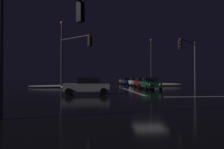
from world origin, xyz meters
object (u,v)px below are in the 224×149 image
sedan_red (142,82)px  sedan_silver_crossing (87,86)px  traffic_signal_sw (42,21)px  streetlamp_left_near (62,50)px  traffic_signal_ne (189,55)px  traffic_signal_nw (73,53)px  sedan_blue (127,81)px  sedan_orange (124,81)px  sedan_green (150,83)px  streetlamp_right_far (151,59)px  sedan_white (135,82)px

sedan_red → sedan_silver_crossing: size_ratio=1.00×
traffic_signal_sw → sedan_red: bearing=65.7°
sedan_silver_crossing → sedan_red: bearing=55.9°
sedan_red → streetlamp_left_near: streetlamp_left_near is taller
traffic_signal_ne → sedan_silver_crossing: bearing=-164.2°
traffic_signal_ne → streetlamp_left_near: streetlamp_left_near is taller
sedan_red → traffic_signal_sw: traffic_signal_sw is taller
traffic_signal_ne → traffic_signal_nw: (-13.24, 0.11, 0.14)m
traffic_signal_sw → streetlamp_left_near: streetlamp_left_near is taller
sedan_blue → traffic_signal_ne: (3.47, -21.37, 3.37)m
sedan_red → sedan_orange: same height
sedan_blue → traffic_signal_nw: 23.66m
streetlamp_left_near → sedan_blue: bearing=51.0°
sedan_silver_crossing → traffic_signal_sw: traffic_signal_sw is taller
sedan_green → streetlamp_right_far: streetlamp_right_far is taller
traffic_signal_ne → traffic_signal_nw: 13.24m
sedan_green → streetlamp_right_far: bearing=73.1°
streetlamp_left_near → streetlamp_right_far: (17.56, 16.00, 0.39)m
sedan_red → traffic_signal_nw: 13.99m
sedan_blue → sedan_orange: same height
sedan_green → sedan_orange: 22.93m
sedan_silver_crossing → streetlamp_left_near: size_ratio=0.46×
sedan_blue → streetlamp_left_near: (-11.87, -14.66, 4.64)m
sedan_white → sedan_silver_crossing: size_ratio=1.00×
traffic_signal_ne → traffic_signal_sw: bearing=-135.0°
streetlamp_left_near → sedan_red: bearing=11.5°
sedan_blue → sedan_white: bearing=-87.5°
sedan_green → traffic_signal_nw: bearing=-158.6°
sedan_green → streetlamp_left_near: bearing=166.8°
sedan_orange → sedan_silver_crossing: same height
sedan_orange → sedan_silver_crossing: (-8.25, -30.15, 0.00)m
sedan_blue → traffic_signal_ne: bearing=-80.8°
sedan_green → sedan_white: 10.78m
sedan_green → traffic_signal_nw: (-9.75, -3.82, 3.51)m
traffic_signal_ne → streetlamp_right_far: size_ratio=0.58×
sedan_orange → sedan_white: bearing=-89.1°
sedan_white → streetlamp_left_near: (-12.16, -7.99, 4.64)m
traffic_signal_ne → streetlamp_left_near: (-15.34, 6.71, 1.27)m
sedan_green → sedan_white: size_ratio=1.00×
sedan_red → sedan_orange: (-0.19, 17.68, 0.00)m
traffic_signal_nw → traffic_signal_sw: bearing=-90.7°
traffic_signal_nw → sedan_blue: bearing=65.3°
sedan_red → traffic_signal_sw: size_ratio=0.72×
sedan_blue → sedan_silver_crossing: 25.97m
sedan_silver_crossing → traffic_signal_nw: traffic_signal_nw is taller
sedan_orange → streetlamp_right_far: streetlamp_right_far is taller
sedan_blue → streetlamp_left_near: size_ratio=0.46×
streetlamp_left_near → streetlamp_right_far: bearing=42.3°
sedan_orange → streetlamp_left_near: 23.89m
sedan_silver_crossing → traffic_signal_nw: (-1.61, 3.40, 3.51)m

